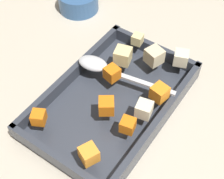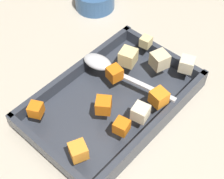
# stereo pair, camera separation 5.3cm
# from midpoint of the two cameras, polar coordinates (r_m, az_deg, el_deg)

# --- Properties ---
(ground_plane) EXTENTS (4.00, 4.00, 0.00)m
(ground_plane) POSITION_cam_midpoint_polar(r_m,az_deg,el_deg) (0.69, 2.83, -3.13)
(ground_plane) COLOR #BCB29E
(baking_dish) EXTENTS (0.34, 0.22, 0.04)m
(baking_dish) POSITION_cam_midpoint_polar(r_m,az_deg,el_deg) (0.68, 2.24, -2.31)
(baking_dish) COLOR #333842
(baking_dish) RESTS_ON ground_plane
(carrot_chunk_corner_ne) EXTENTS (0.04, 0.04, 0.03)m
(carrot_chunk_corner_ne) POSITION_cam_midpoint_polar(r_m,az_deg,el_deg) (0.62, 1.02, -2.79)
(carrot_chunk_corner_ne) COLOR orange
(carrot_chunk_corner_ne) RESTS_ON baking_dish
(carrot_chunk_heap_side) EXTENTS (0.04, 0.04, 0.03)m
(carrot_chunk_heap_side) POSITION_cam_midpoint_polar(r_m,az_deg,el_deg) (0.57, -3.01, -10.47)
(carrot_chunk_heap_side) COLOR orange
(carrot_chunk_heap_side) RESTS_ON baking_dish
(carrot_chunk_front_center) EXTENTS (0.03, 0.03, 0.03)m
(carrot_chunk_front_center) POSITION_cam_midpoint_polar(r_m,az_deg,el_deg) (0.64, 10.29, -1.44)
(carrot_chunk_front_center) COLOR orange
(carrot_chunk_front_center) RESTS_ON baking_dish
(carrot_chunk_near_left) EXTENTS (0.03, 0.03, 0.03)m
(carrot_chunk_near_left) POSITION_cam_midpoint_polar(r_m,az_deg,el_deg) (0.67, 2.70, 2.64)
(carrot_chunk_near_left) COLOR orange
(carrot_chunk_near_left) RESTS_ON baking_dish
(carrot_chunk_near_spoon) EXTENTS (0.03, 0.03, 0.02)m
(carrot_chunk_near_spoon) POSITION_cam_midpoint_polar(r_m,az_deg,el_deg) (0.59, 4.20, -6.37)
(carrot_chunk_near_spoon) COLOR orange
(carrot_chunk_near_spoon) RESTS_ON baking_dish
(carrot_chunk_corner_se) EXTENTS (0.03, 0.03, 0.02)m
(carrot_chunk_corner_se) POSITION_cam_midpoint_polar(r_m,az_deg,el_deg) (0.62, -10.37, -3.47)
(carrot_chunk_corner_se) COLOR orange
(carrot_chunk_corner_se) RESTS_ON baking_dish
(potato_chunk_back_center) EXTENTS (0.03, 0.03, 0.02)m
(potato_chunk_back_center) POSITION_cam_midpoint_polar(r_m,az_deg,el_deg) (0.74, 7.78, 7.91)
(potato_chunk_back_center) COLOR #E0CC89
(potato_chunk_back_center) RESTS_ON baking_dish
(potato_chunk_near_right) EXTENTS (0.04, 0.04, 0.03)m
(potato_chunk_near_right) POSITION_cam_midpoint_polar(r_m,az_deg,el_deg) (0.70, 4.91, 5.39)
(potato_chunk_near_right) COLOR #E0CC89
(potato_chunk_near_right) RESTS_ON baking_dish
(potato_chunk_mid_left) EXTENTS (0.04, 0.04, 0.03)m
(potato_chunk_mid_left) POSITION_cam_midpoint_polar(r_m,az_deg,el_deg) (0.70, 10.21, 4.82)
(potato_chunk_mid_left) COLOR beige
(potato_chunk_mid_left) RESTS_ON baking_dish
(potato_chunk_corner_sw) EXTENTS (0.04, 0.04, 0.03)m
(potato_chunk_corner_sw) POSITION_cam_midpoint_polar(r_m,az_deg,el_deg) (0.71, 14.64, 4.04)
(potato_chunk_corner_sw) COLOR beige
(potato_chunk_corner_sw) RESTS_ON baking_dish
(potato_chunk_far_left) EXTENTS (0.03, 0.03, 0.03)m
(potato_chunk_far_left) POSITION_cam_midpoint_polar(r_m,az_deg,el_deg) (0.61, 7.32, -3.98)
(potato_chunk_far_left) COLOR beige
(potato_chunk_far_left) RESTS_ON baking_dish
(serving_spoon) EXTENTS (0.06, 0.21, 0.02)m
(serving_spoon) POSITION_cam_midpoint_polar(r_m,az_deg,el_deg) (0.69, 0.69, 4.11)
(serving_spoon) COLOR silver
(serving_spoon) RESTS_ON baking_dish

